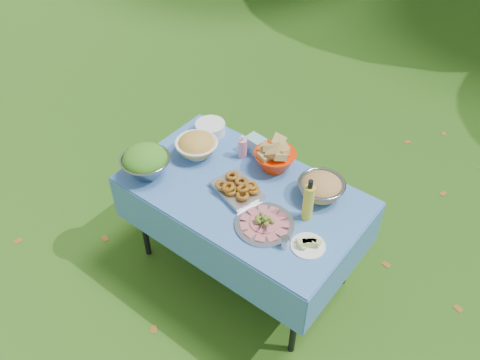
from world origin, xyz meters
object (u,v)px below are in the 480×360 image
object	(u,v)px
salad_bowl	(146,161)
oil_bottle	(309,200)
plate_stack	(210,128)
bread_bowl	(275,156)
pasta_bowl_steel	(321,187)
charcuterie_platter	(265,220)
picnic_table	(243,231)

from	to	relation	value
salad_bowl	oil_bottle	xyz separation A→B (m)	(0.99, 0.30, 0.04)
plate_stack	bread_bowl	xyz separation A→B (m)	(0.56, -0.03, 0.05)
plate_stack	pasta_bowl_steel	world-z (taller)	pasta_bowl_steel
plate_stack	pasta_bowl_steel	distance (m)	0.93
bread_bowl	pasta_bowl_steel	distance (m)	0.37
bread_bowl	charcuterie_platter	size ratio (longest dim) A/B	0.78
bread_bowl	charcuterie_platter	distance (m)	0.50
salad_bowl	plate_stack	distance (m)	0.57
salad_bowl	bread_bowl	distance (m)	0.80
bread_bowl	oil_bottle	bearing A→B (deg)	-31.76
picnic_table	salad_bowl	xyz separation A→B (m)	(-0.57, -0.25, 0.48)
plate_stack	bread_bowl	world-z (taller)	bread_bowl
bread_bowl	oil_bottle	distance (m)	0.47
salad_bowl	oil_bottle	bearing A→B (deg)	16.59
bread_bowl	charcuterie_platter	world-z (taller)	bread_bowl
picnic_table	salad_bowl	distance (m)	0.79
salad_bowl	charcuterie_platter	size ratio (longest dim) A/B	0.89
picnic_table	pasta_bowl_steel	world-z (taller)	pasta_bowl_steel
picnic_table	plate_stack	bearing A→B (deg)	149.42
plate_stack	picnic_table	bearing A→B (deg)	-30.58
pasta_bowl_steel	picnic_table	bearing A→B (deg)	-148.85
picnic_table	oil_bottle	size ratio (longest dim) A/B	5.12
charcuterie_platter	pasta_bowl_steel	bearing A→B (deg)	72.05
picnic_table	salad_bowl	size ratio (longest dim) A/B	4.80
picnic_table	plate_stack	distance (m)	0.74
bread_bowl	oil_bottle	world-z (taller)	oil_bottle
picnic_table	plate_stack	size ratio (longest dim) A/B	7.09
pasta_bowl_steel	oil_bottle	size ratio (longest dim) A/B	0.97
salad_bowl	plate_stack	size ratio (longest dim) A/B	1.48
plate_stack	bread_bowl	bearing A→B (deg)	-2.76
oil_bottle	salad_bowl	bearing A→B (deg)	-163.41
charcuterie_platter	plate_stack	bearing A→B (deg)	149.59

